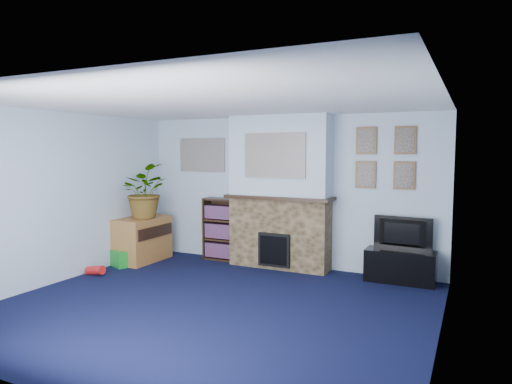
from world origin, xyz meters
The scene contains 26 objects.
floor centered at (0.00, 0.00, 0.00)m, with size 5.00×4.50×0.01m, color black.
ceiling centered at (0.00, 0.00, 2.40)m, with size 5.00×4.50×0.01m, color white.
wall_back centered at (0.00, 2.25, 1.20)m, with size 5.00×0.04×2.40m, color silver.
wall_front centered at (0.00, -2.25, 1.20)m, with size 5.00×0.04×2.40m, color silver.
wall_left centered at (-2.50, 0.00, 1.20)m, with size 0.04×4.50×2.40m, color silver.
wall_right centered at (2.50, 0.00, 1.20)m, with size 0.04×4.50×2.40m, color silver.
chimney_breast centered at (0.00, 2.05, 1.18)m, with size 1.72×0.50×2.40m.
collage_main centered at (0.00, 1.84, 1.78)m, with size 1.00×0.03×0.68m, color gray.
collage_left centered at (-1.55, 2.23, 1.78)m, with size 0.90×0.03×0.58m, color gray.
portrait_tl centered at (1.30, 2.23, 2.00)m, with size 0.30×0.03×0.40m, color brown.
portrait_tr centered at (1.85, 2.23, 2.00)m, with size 0.30×0.03×0.40m, color brown.
portrait_bl centered at (1.30, 2.23, 1.50)m, with size 0.30×0.03×0.40m, color brown.
portrait_br centered at (1.85, 2.23, 1.50)m, with size 0.30×0.03×0.40m, color brown.
tv_stand centered at (1.86, 2.03, 0.23)m, with size 0.96×0.40×0.45m, color black.
television centered at (1.86, 2.05, 0.69)m, with size 0.81×0.11×0.47m, color black.
bookshelf centered at (-1.10, 2.11, 0.50)m, with size 0.58×0.28×1.05m.
sideboard centered at (-2.24, 1.43, 0.35)m, with size 0.53×0.95×0.74m, color #9E6832.
potted_plant centered at (-2.19, 1.38, 1.19)m, with size 0.81×0.70×0.90m, color #26661E.
mantel_clock centered at (0.01, 2.00, 1.22)m, with size 0.11×0.07×0.15m, color gold.
mantel_candle centered at (0.22, 2.00, 1.23)m, with size 0.05×0.05×0.17m, color #B2BFC6.
mantel_teddy centered at (-0.57, 2.00, 1.22)m, with size 0.12×0.12×0.12m, color gray.
mantel_can centered at (0.70, 2.00, 1.21)m, with size 0.06×0.06×0.11m, color orange.
green_crate centered at (-2.30, 1.00, 0.14)m, with size 0.32×0.26×0.26m, color #198C26.
toy_ball centered at (-2.35, 1.09, 0.09)m, with size 0.19×0.19×0.19m, color #198C26.
toy_block centered at (-2.30, 1.00, 0.11)m, with size 0.18×0.18×0.22m, color orange.
toy_tube centered at (-2.30, 0.42, 0.07)m, with size 0.13×0.13×0.29m, color red.
Camera 1 is at (2.76, -4.54, 1.85)m, focal length 32.00 mm.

